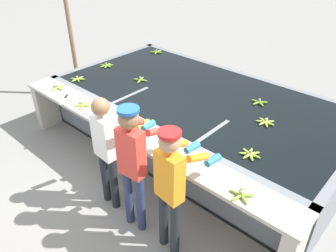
# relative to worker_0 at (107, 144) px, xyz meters

# --- Properties ---
(ground_plane) EXTENTS (80.00, 80.00, 0.00)m
(ground_plane) POSITION_rel_worker_0_xyz_m (-0.10, 0.28, -0.99)
(ground_plane) COLOR gray
(ground_plane) RESTS_ON ground
(wash_tank) EXTENTS (5.08, 2.66, 0.91)m
(wash_tank) POSITION_rel_worker_0_xyz_m (-0.10, 2.06, -0.54)
(wash_tank) COLOR gray
(wash_tank) RESTS_ON ground
(work_ledge) EXTENTS (5.08, 0.45, 0.91)m
(work_ledge) POSITION_rel_worker_0_xyz_m (-0.10, 0.50, -0.33)
(work_ledge) COLOR #B7B2A3
(work_ledge) RESTS_ON ground
(worker_0) EXTENTS (0.43, 0.72, 1.66)m
(worker_0) POSITION_rel_worker_0_xyz_m (0.00, 0.00, 0.00)
(worker_0) COLOR #1E2328
(worker_0) RESTS_ON ground
(worker_1) EXTENTS (0.45, 0.74, 1.75)m
(worker_1) POSITION_rel_worker_0_xyz_m (0.55, -0.04, 0.08)
(worker_1) COLOR navy
(worker_1) RESTS_ON ground
(worker_2) EXTENTS (0.45, 0.74, 1.69)m
(worker_2) POSITION_rel_worker_0_xyz_m (1.11, -0.02, 0.04)
(worker_2) COLOR #1E2328
(worker_2) RESTS_ON ground
(banana_bunch_floating_0) EXTENTS (0.27, 0.27, 0.08)m
(banana_bunch_floating_0) POSITION_rel_worker_0_xyz_m (-2.09, 3.07, -0.07)
(banana_bunch_floating_0) COLOR #7FAD33
(banana_bunch_floating_0) RESTS_ON wash_tank
(banana_bunch_floating_1) EXTENTS (0.28, 0.28, 0.08)m
(banana_bunch_floating_1) POSITION_rel_worker_0_xyz_m (1.42, 1.12, -0.07)
(banana_bunch_floating_1) COLOR #93BC3D
(banana_bunch_floating_1) RESTS_ON wash_tank
(banana_bunch_floating_2) EXTENTS (0.27, 0.28, 0.08)m
(banana_bunch_floating_2) POSITION_rel_worker_0_xyz_m (1.18, 1.95, -0.07)
(banana_bunch_floating_2) COLOR #9EC642
(banana_bunch_floating_2) RESTS_ON wash_tank
(banana_bunch_floating_3) EXTENTS (0.27, 0.28, 0.08)m
(banana_bunch_floating_3) POSITION_rel_worker_0_xyz_m (-2.28, 1.79, -0.07)
(banana_bunch_floating_3) COLOR #75A333
(banana_bunch_floating_3) RESTS_ON wash_tank
(banana_bunch_floating_4) EXTENTS (0.27, 0.28, 0.08)m
(banana_bunch_floating_4) POSITION_rel_worker_0_xyz_m (0.81, 2.45, -0.07)
(banana_bunch_floating_4) COLOR #75A333
(banana_bunch_floating_4) RESTS_ON wash_tank
(banana_bunch_floating_5) EXTENTS (0.27, 0.28, 0.08)m
(banana_bunch_floating_5) POSITION_rel_worker_0_xyz_m (-2.14, 1.01, -0.07)
(banana_bunch_floating_5) COLOR #8CB738
(banana_bunch_floating_5) RESTS_ON wash_tank
(banana_bunch_floating_6) EXTENTS (0.27, 0.27, 0.08)m
(banana_bunch_floating_6) POSITION_rel_worker_0_xyz_m (-1.25, 1.76, -0.07)
(banana_bunch_floating_6) COLOR #75A333
(banana_bunch_floating_6) RESTS_ON wash_tank
(banana_bunch_ledge_0) EXTENTS (0.27, 0.28, 0.08)m
(banana_bunch_ledge_0) POSITION_rel_worker_0_xyz_m (1.73, 0.41, -0.06)
(banana_bunch_ledge_0) COLOR #7FAD33
(banana_bunch_ledge_0) RESTS_ON work_ledge
(banana_bunch_ledge_1) EXTENTS (0.28, 0.28, 0.08)m
(banana_bunch_ledge_1) POSITION_rel_worker_0_xyz_m (-2.07, 0.55, -0.06)
(banana_bunch_ledge_1) COLOR #93BC3D
(banana_bunch_ledge_1) RESTS_ON work_ledge
(banana_bunch_ledge_2) EXTENTS (0.28, 0.27, 0.08)m
(banana_bunch_ledge_2) POSITION_rel_worker_0_xyz_m (-1.21, 0.47, -0.06)
(banana_bunch_ledge_2) COLOR #93BC3D
(banana_bunch_ledge_2) RESTS_ON work_ledge
(knife_0) EXTENTS (0.24, 0.29, 0.02)m
(knife_0) POSITION_rel_worker_0_xyz_m (-1.65, 0.42, -0.07)
(knife_0) COLOR silver
(knife_0) RESTS_ON work_ledge
(knife_1) EXTENTS (0.24, 0.30, 0.02)m
(knife_1) POSITION_rel_worker_0_xyz_m (-0.18, 0.44, -0.07)
(knife_1) COLOR silver
(knife_1) RESTS_ON work_ledge
(support_post_left) EXTENTS (0.09, 0.09, 3.20)m
(support_post_left) POSITION_rel_worker_0_xyz_m (-3.24, 1.68, 0.61)
(support_post_left) COLOR #846647
(support_post_left) RESTS_ON ground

